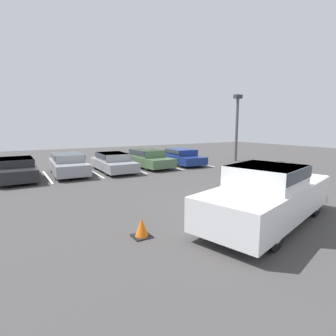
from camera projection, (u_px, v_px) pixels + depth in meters
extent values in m
plane|color=#423F3F|center=(259.00, 211.00, 9.07)|extent=(60.00, 60.00, 0.00)
cube|color=white|center=(47.00, 177.00, 15.23)|extent=(0.12, 4.33, 0.01)
cube|color=white|center=(94.00, 172.00, 16.62)|extent=(0.12, 4.33, 0.01)
cube|color=white|center=(133.00, 169.00, 18.00)|extent=(0.12, 4.33, 0.01)
cube|color=white|center=(167.00, 166.00, 19.38)|extent=(0.12, 4.33, 0.01)
cube|color=white|center=(196.00, 163.00, 20.77)|extent=(0.12, 4.33, 0.01)
cube|color=white|center=(269.00, 200.00, 7.90)|extent=(5.91, 3.37, 0.91)
cube|color=white|center=(266.00, 176.00, 7.58)|extent=(2.42, 2.27, 0.62)
cube|color=#2D3842|center=(267.00, 171.00, 7.56)|extent=(2.39, 2.31, 0.34)
cube|color=white|center=(290.00, 178.00, 9.10)|extent=(2.49, 2.36, 0.13)
cube|color=silver|center=(298.00, 194.00, 9.90)|extent=(0.72, 1.97, 0.28)
cylinder|color=black|center=(266.00, 194.00, 9.69)|extent=(0.93, 0.54, 0.88)
cylinder|color=#ADADB2|center=(266.00, 194.00, 9.69)|extent=(0.56, 0.45, 0.48)
cylinder|color=black|center=(313.00, 202.00, 8.60)|extent=(0.93, 0.54, 0.88)
cylinder|color=#ADADB2|center=(313.00, 202.00, 8.60)|extent=(0.56, 0.45, 0.48)
cylinder|color=black|center=(215.00, 216.00, 7.28)|extent=(0.93, 0.54, 0.88)
cylinder|color=#ADADB2|center=(215.00, 216.00, 7.28)|extent=(0.56, 0.45, 0.48)
cylinder|color=black|center=(272.00, 232.00, 6.20)|extent=(0.93, 0.54, 0.88)
cylinder|color=#ADADB2|center=(272.00, 232.00, 6.20)|extent=(0.56, 0.45, 0.48)
cube|color=#232326|center=(17.00, 171.00, 14.29)|extent=(1.82, 4.44, 0.62)
cube|color=#232326|center=(16.00, 162.00, 14.29)|extent=(1.60, 2.31, 0.41)
cube|color=#2D3842|center=(16.00, 160.00, 14.27)|extent=(1.67, 2.27, 0.25)
cylinder|color=black|center=(35.00, 177.00, 13.63)|extent=(0.23, 0.61, 0.61)
cylinder|color=#ADADB2|center=(35.00, 177.00, 13.63)|extent=(0.24, 0.34, 0.33)
cylinder|color=black|center=(0.00, 180.00, 12.83)|extent=(0.23, 0.61, 0.61)
cylinder|color=#ADADB2|center=(0.00, 180.00, 12.83)|extent=(0.24, 0.34, 0.33)
cylinder|color=black|center=(32.00, 170.00, 15.80)|extent=(0.23, 0.61, 0.61)
cylinder|color=#ADADB2|center=(32.00, 170.00, 15.80)|extent=(0.24, 0.34, 0.33)
cylinder|color=black|center=(1.00, 172.00, 15.01)|extent=(0.23, 0.61, 0.61)
cylinder|color=#ADADB2|center=(1.00, 172.00, 15.01)|extent=(0.24, 0.34, 0.33)
cube|color=gray|center=(68.00, 166.00, 15.85)|extent=(2.01, 4.67, 0.64)
cube|color=gray|center=(68.00, 157.00, 15.85)|extent=(1.69, 2.46, 0.45)
cube|color=#2D3842|center=(68.00, 156.00, 15.83)|extent=(1.76, 2.41, 0.27)
cylinder|color=black|center=(86.00, 171.00, 15.09)|extent=(0.27, 0.68, 0.67)
cylinder|color=#ADADB2|center=(86.00, 171.00, 15.09)|extent=(0.26, 0.38, 0.37)
cylinder|color=black|center=(57.00, 174.00, 14.36)|extent=(0.27, 0.68, 0.67)
cylinder|color=#ADADB2|center=(57.00, 174.00, 14.36)|extent=(0.26, 0.38, 0.37)
cylinder|color=black|center=(78.00, 165.00, 17.40)|extent=(0.27, 0.68, 0.67)
cylinder|color=#ADADB2|center=(78.00, 165.00, 17.40)|extent=(0.26, 0.38, 0.37)
cylinder|color=black|center=(53.00, 167.00, 16.68)|extent=(0.27, 0.68, 0.67)
cylinder|color=#ADADB2|center=(53.00, 167.00, 16.68)|extent=(0.26, 0.38, 0.37)
cube|color=gray|center=(113.00, 164.00, 17.05)|extent=(1.94, 4.67, 0.56)
cube|color=gray|center=(113.00, 156.00, 17.04)|extent=(1.67, 2.44, 0.46)
cube|color=#2D3842|center=(113.00, 155.00, 17.03)|extent=(1.74, 2.40, 0.28)
cylinder|color=black|center=(132.00, 168.00, 16.30)|extent=(0.24, 0.63, 0.63)
cylinder|color=#ADADB2|center=(132.00, 168.00, 16.30)|extent=(0.24, 0.35, 0.35)
cylinder|color=black|center=(108.00, 170.00, 15.53)|extent=(0.24, 0.63, 0.63)
cylinder|color=#ADADB2|center=(108.00, 170.00, 15.53)|extent=(0.24, 0.35, 0.35)
cylinder|color=black|center=(118.00, 163.00, 18.60)|extent=(0.24, 0.63, 0.63)
cylinder|color=#ADADB2|center=(118.00, 163.00, 18.60)|extent=(0.24, 0.35, 0.35)
cylinder|color=black|center=(96.00, 165.00, 17.83)|extent=(0.24, 0.63, 0.63)
cylinder|color=#ADADB2|center=(96.00, 165.00, 17.83)|extent=(0.24, 0.35, 0.35)
cube|color=#4C6B47|center=(148.00, 161.00, 18.76)|extent=(2.06, 4.77, 0.59)
cube|color=#4C6B47|center=(147.00, 153.00, 18.75)|extent=(1.73, 2.51, 0.49)
cube|color=#2D3842|center=(147.00, 152.00, 18.73)|extent=(1.80, 2.47, 0.29)
cylinder|color=black|center=(167.00, 164.00, 18.10)|extent=(0.24, 0.67, 0.66)
cylinder|color=#ADADB2|center=(167.00, 164.00, 18.10)|extent=(0.23, 0.38, 0.37)
cylinder|color=black|center=(147.00, 166.00, 17.22)|extent=(0.24, 0.67, 0.66)
cylinder|color=#ADADB2|center=(147.00, 166.00, 17.22)|extent=(0.23, 0.38, 0.37)
cylinder|color=black|center=(148.00, 160.00, 20.33)|extent=(0.24, 0.67, 0.66)
cylinder|color=#ADADB2|center=(148.00, 160.00, 20.33)|extent=(0.23, 0.38, 0.37)
cylinder|color=black|center=(129.00, 161.00, 19.45)|extent=(0.24, 0.67, 0.66)
cylinder|color=#ADADB2|center=(129.00, 161.00, 19.45)|extent=(0.23, 0.38, 0.37)
cube|color=navy|center=(181.00, 159.00, 20.06)|extent=(2.07, 4.47, 0.56)
cube|color=navy|center=(181.00, 152.00, 20.06)|extent=(1.73, 2.36, 0.45)
cube|color=#2D3842|center=(181.00, 151.00, 20.04)|extent=(1.80, 2.32, 0.27)
cylinder|color=black|center=(199.00, 162.00, 19.33)|extent=(0.27, 0.64, 0.63)
cylinder|color=#ADADB2|center=(199.00, 162.00, 19.33)|extent=(0.27, 0.36, 0.35)
cylinder|color=black|center=(181.00, 163.00, 18.62)|extent=(0.27, 0.64, 0.63)
cylinder|color=#ADADB2|center=(181.00, 163.00, 18.62)|extent=(0.27, 0.36, 0.35)
cylinder|color=black|center=(182.00, 158.00, 21.55)|extent=(0.27, 0.64, 0.63)
cylinder|color=#ADADB2|center=(182.00, 158.00, 21.55)|extent=(0.27, 0.36, 0.35)
cylinder|color=black|center=(165.00, 159.00, 20.83)|extent=(0.27, 0.64, 0.63)
cylinder|color=#ADADB2|center=(165.00, 159.00, 20.83)|extent=(0.27, 0.36, 0.35)
cylinder|color=#515156|center=(237.00, 130.00, 21.86)|extent=(0.23, 0.23, 5.16)
cube|color=#333338|center=(238.00, 97.00, 21.43)|extent=(0.70, 0.36, 0.30)
cube|color=black|center=(142.00, 236.00, 6.97)|extent=(0.48, 0.48, 0.03)
cone|color=orange|center=(142.00, 228.00, 6.93)|extent=(0.37, 0.37, 0.51)
cube|color=#B7B2A8|center=(158.00, 160.00, 22.32)|extent=(1.99, 0.20, 0.14)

